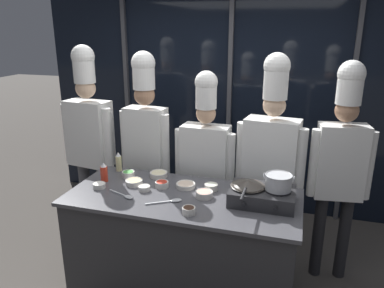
{
  "coord_description": "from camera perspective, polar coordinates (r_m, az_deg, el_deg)",
  "views": [
    {
      "loc": [
        0.84,
        -2.54,
        2.22
      ],
      "look_at": [
        0.0,
        0.25,
        1.28
      ],
      "focal_mm": 35.0,
      "sensor_mm": 36.0,
      "label": 1
    }
  ],
  "objects": [
    {
      "name": "serving_spoon_slotted",
      "position": [
        2.99,
        -10.1,
        -7.79
      ],
      "size": [
        0.25,
        0.12,
        0.02
      ],
      "color": "#B2B5BA",
      "rests_on": "demo_counter"
    },
    {
      "name": "chef_head",
      "position": [
        3.94,
        -15.39,
        1.78
      ],
      "size": [
        0.59,
        0.29,
        2.04
      ],
      "rotation": [
        0.0,
        0.0,
        3.0
      ],
      "color": "#4C4C51",
      "rests_on": "ground_plane"
    },
    {
      "name": "portable_stove",
      "position": [
        2.88,
        10.66,
        -7.74
      ],
      "size": [
        0.48,
        0.35,
        0.12
      ],
      "color": "#28282B",
      "rests_on": "demo_counter"
    },
    {
      "name": "squeeze_bottle_chili",
      "position": [
        3.28,
        -13.27,
        -4.23
      ],
      "size": [
        0.06,
        0.06,
        0.17
      ],
      "color": "red",
      "rests_on": "demo_counter"
    },
    {
      "name": "prep_bowl_shrimp",
      "position": [
        2.93,
        1.88,
        -7.58
      ],
      "size": [
        0.14,
        0.14,
        0.05
      ],
      "color": "silver",
      "rests_on": "demo_counter"
    },
    {
      "name": "window_wall_back",
      "position": [
        4.54,
        5.81,
        6.64
      ],
      "size": [
        4.71,
        0.09,
        2.7
      ],
      "color": "black",
      "rests_on": "ground_plane"
    },
    {
      "name": "prep_bowl_ginger",
      "position": [
        3.19,
        -8.82,
        -5.72
      ],
      "size": [
        0.15,
        0.15,
        0.04
      ],
      "color": "silver",
      "rests_on": "demo_counter"
    },
    {
      "name": "prep_bowl_scallions",
      "position": [
        3.34,
        -9.68,
        -4.52
      ],
      "size": [
        0.11,
        0.11,
        0.05
      ],
      "color": "silver",
      "rests_on": "demo_counter"
    },
    {
      "name": "demo_counter",
      "position": [
        3.2,
        -1.34,
        -15.41
      ],
      "size": [
        1.83,
        0.81,
        0.93
      ],
      "color": "#2D2D30",
      "rests_on": "ground_plane"
    },
    {
      "name": "chef_line",
      "position": [
        3.45,
        2.04,
        -2.08
      ],
      "size": [
        0.57,
        0.24,
        1.84
      ],
      "rotation": [
        0.0,
        0.0,
        3.1
      ],
      "color": "#2D3856",
      "rests_on": "ground_plane"
    },
    {
      "name": "prep_bowl_chili_flakes",
      "position": [
        3.11,
        -4.63,
        -6.07
      ],
      "size": [
        0.11,
        0.11,
        0.05
      ],
      "color": "silver",
      "rests_on": "demo_counter"
    },
    {
      "name": "stock_pot",
      "position": [
        2.82,
        13.05,
        -5.61
      ],
      "size": [
        0.22,
        0.2,
        0.12
      ],
      "color": "#B7BABF",
      "rests_on": "portable_stove"
    },
    {
      "name": "prep_bowl_rice",
      "position": [
        3.19,
        -13.96,
        -6.11
      ],
      "size": [
        0.11,
        0.11,
        0.04
      ],
      "color": "silver",
      "rests_on": "demo_counter"
    },
    {
      "name": "serving_spoon_solid",
      "position": [
        2.87,
        -3.16,
        -8.65
      ],
      "size": [
        0.26,
        0.18,
        0.02
      ],
      "color": "#B2B5BA",
      "rests_on": "demo_counter"
    },
    {
      "name": "chef_apprentice",
      "position": [
        3.38,
        21.75,
        -1.9
      ],
      "size": [
        0.52,
        0.26,
        1.96
      ],
      "rotation": [
        0.0,
        0.0,
        3.28
      ],
      "color": "#232326",
      "rests_on": "ground_plane"
    },
    {
      "name": "prep_bowl_soy_glaze",
      "position": [
        2.69,
        -0.5,
        -10.04
      ],
      "size": [
        0.1,
        0.1,
        0.05
      ],
      "color": "silver",
      "rests_on": "demo_counter"
    },
    {
      "name": "chef_pastry",
      "position": [
        3.32,
        11.93,
        -1.6
      ],
      "size": [
        0.6,
        0.3,
        2.01
      ],
      "rotation": [
        0.0,
        0.0,
        3.01
      ],
      "color": "#4C4C51",
      "rests_on": "ground_plane"
    },
    {
      "name": "prep_bowl_chicken",
      "position": [
        3.1,
        -0.96,
        -6.26
      ],
      "size": [
        0.16,
        0.16,
        0.04
      ],
      "color": "silver",
      "rests_on": "demo_counter"
    },
    {
      "name": "prep_bowl_garlic",
      "position": [
        3.07,
        -7.33,
        -6.67
      ],
      "size": [
        0.1,
        0.1,
        0.04
      ],
      "color": "silver",
      "rests_on": "demo_counter"
    },
    {
      "name": "prep_bowl_bean_sprouts",
      "position": [
        3.05,
        2.93,
        -6.51
      ],
      "size": [
        0.11,
        0.11,
        0.05
      ],
      "color": "silver",
      "rests_on": "demo_counter"
    },
    {
      "name": "frying_pan",
      "position": [
        2.85,
        8.53,
        -5.98
      ],
      "size": [
        0.26,
        0.45,
        0.05
      ],
      "color": "#38332D",
      "rests_on": "portable_stove"
    },
    {
      "name": "squeeze_bottle_oil",
      "position": [
        3.49,
        -11.11,
        -2.69
      ],
      "size": [
        0.05,
        0.05,
        0.18
      ],
      "color": "beige",
      "rests_on": "demo_counter"
    },
    {
      "name": "prep_bowl_noodles",
      "position": [
        3.32,
        -5.1,
        -4.59
      ],
      "size": [
        0.16,
        0.16,
        0.05
      ],
      "color": "silver",
      "rests_on": "demo_counter"
    },
    {
      "name": "chef_sous",
      "position": [
        3.61,
        -7.03,
        1.12
      ],
      "size": [
        0.51,
        0.23,
        2.0
      ],
      "rotation": [
        0.0,
        0.0,
        3.06
      ],
      "color": "#232326",
      "rests_on": "ground_plane"
    }
  ]
}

